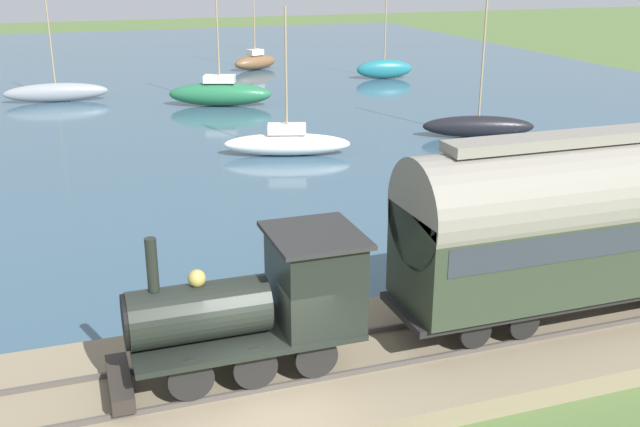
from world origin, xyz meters
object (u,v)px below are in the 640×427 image
at_px(sailboat_black, 478,126).
at_px(sailboat_teal, 384,69).
at_px(sailboat_white, 287,143).
at_px(sailboat_green, 220,93).
at_px(sailboat_gray, 56,92).
at_px(sailboat_brown, 255,61).
at_px(passenger_coach, 595,216).
at_px(steam_locomotive, 263,298).

bearing_deg(sailboat_black, sailboat_teal, 10.78).
distance_m(sailboat_white, sailboat_green, 12.85).
distance_m(sailboat_gray, sailboat_green, 10.62).
height_order(sailboat_black, sailboat_teal, sailboat_black).
relative_size(sailboat_white, sailboat_green, 0.76).
xyz_separation_m(sailboat_black, sailboat_brown, (26.69, 4.85, 0.09)).
height_order(passenger_coach, sailboat_white, sailboat_white).
bearing_deg(passenger_coach, sailboat_black, -23.44).
bearing_deg(sailboat_gray, sailboat_teal, -81.82).
xyz_separation_m(passenger_coach, sailboat_green, (31.73, 2.39, -2.24)).
relative_size(sailboat_gray, sailboat_teal, 1.33).
bearing_deg(sailboat_green, sailboat_teal, -45.37).
bearing_deg(sailboat_teal, passenger_coach, 172.21).
bearing_deg(steam_locomotive, sailboat_black, -40.58).
relative_size(sailboat_black, sailboat_gray, 1.02).
relative_size(passenger_coach, sailboat_teal, 1.68).
bearing_deg(sailboat_gray, passenger_coach, -157.99).
bearing_deg(sailboat_teal, sailboat_white, 154.13).
xyz_separation_m(steam_locomotive, sailboat_green, (31.73, -5.71, -1.37)).
bearing_deg(steam_locomotive, sailboat_green, -10.20).
height_order(sailboat_white, sailboat_brown, sailboat_brown).
distance_m(sailboat_black, sailboat_brown, 27.13).
xyz_separation_m(passenger_coach, sailboat_gray, (36.41, 11.92, -2.40)).
relative_size(steam_locomotive, sailboat_brown, 0.58).
height_order(sailboat_gray, sailboat_brown, sailboat_brown).
height_order(sailboat_gray, sailboat_teal, sailboat_gray).
relative_size(sailboat_white, sailboat_teal, 1.12).
height_order(sailboat_white, sailboat_green, sailboat_green).
distance_m(passenger_coach, sailboat_black, 21.01).
xyz_separation_m(sailboat_brown, sailboat_green, (-14.12, 5.84, 0.10)).
height_order(steam_locomotive, sailboat_teal, sailboat_teal).
distance_m(sailboat_brown, sailboat_green, 15.28).
distance_m(passenger_coach, sailboat_white, 19.14).
xyz_separation_m(sailboat_gray, sailboat_brown, (9.44, -15.38, 0.06)).
xyz_separation_m(steam_locomotive, sailboat_brown, (45.84, -11.55, -1.46)).
distance_m(sailboat_gray, sailboat_teal, 23.44).
distance_m(steam_locomotive, sailboat_brown, 47.30).
xyz_separation_m(sailboat_gray, sailboat_green, (-4.68, -9.54, 0.16)).
height_order(steam_locomotive, sailboat_white, sailboat_white).
bearing_deg(sailboat_gray, sailboat_white, -146.47).
bearing_deg(steam_locomotive, sailboat_teal, -27.11).
height_order(steam_locomotive, passenger_coach, passenger_coach).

